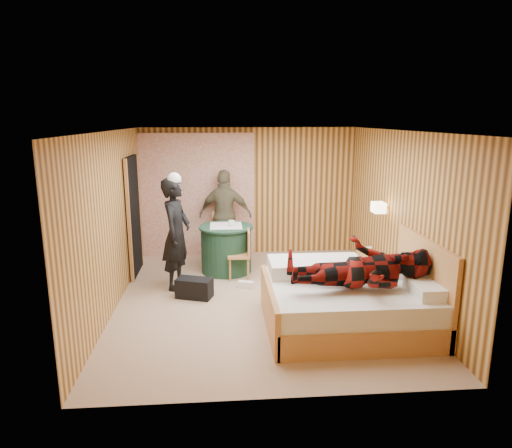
{
  "coord_description": "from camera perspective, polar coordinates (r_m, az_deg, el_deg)",
  "views": [
    {
      "loc": [
        -0.57,
        -6.42,
        2.67
      ],
      "look_at": [
        -0.01,
        0.53,
        1.05
      ],
      "focal_mm": 32.0,
      "sensor_mm": 36.0,
      "label": 1
    }
  ],
  "objects": [
    {
      "name": "ceiling",
      "position": [
        6.45,
        0.5,
        11.56
      ],
      "size": [
        4.2,
        5.0,
        0.01
      ],
      "primitive_type": "cube",
      "color": "white",
      "rests_on": "wall_back"
    },
    {
      "name": "cup_nightstand",
      "position": [
        7.81,
        13.91,
        -3.12
      ],
      "size": [
        0.12,
        0.12,
        0.09
      ],
      "primitive_type": "imported",
      "rotation": [
        0.0,
        0.0,
        -0.28
      ],
      "color": "white",
      "rests_on": "nightstand"
    },
    {
      "name": "floor",
      "position": [
        6.98,
        0.46,
        -9.41
      ],
      "size": [
        4.2,
        5.0,
        0.01
      ],
      "primitive_type": "cube",
      "color": "tan",
      "rests_on": "ground"
    },
    {
      "name": "duffel_bag",
      "position": [
        7.07,
        -7.71,
        -7.94
      ],
      "size": [
        0.59,
        0.44,
        0.3
      ],
      "primitive_type": "cube",
      "rotation": [
        0.0,
        0.0,
        -0.32
      ],
      "color": "black",
      "rests_on": "floor"
    },
    {
      "name": "wall_back",
      "position": [
        9.05,
        -0.92,
        4.06
      ],
      "size": [
        4.2,
        0.02,
        2.5
      ],
      "primitive_type": "cube",
      "color": "#E6AF58",
      "rests_on": "floor"
    },
    {
      "name": "wall_left",
      "position": [
        6.75,
        -17.56,
        0.32
      ],
      "size": [
        0.02,
        5.0,
        2.5
      ],
      "primitive_type": "cube",
      "color": "#E6AF58",
      "rests_on": "floor"
    },
    {
      "name": "bed",
      "position": [
        6.17,
        11.83,
        -9.44
      ],
      "size": [
        2.16,
        1.7,
        1.17
      ],
      "color": "#E4A75D",
      "rests_on": "floor"
    },
    {
      "name": "man_at_table",
      "position": [
        8.76,
        -3.86,
        1.15
      ],
      "size": [
        1.07,
        0.6,
        1.72
      ],
      "primitive_type": "imported",
      "rotation": [
        0.0,
        0.0,
        2.96
      ],
      "color": "#6B6347",
      "rests_on": "floor"
    },
    {
      "name": "wall_right",
      "position": [
        7.1,
        17.61,
        0.92
      ],
      "size": [
        0.02,
        5.0,
        2.5
      ],
      "primitive_type": "cube",
      "color": "#E6AF58",
      "rests_on": "floor"
    },
    {
      "name": "nightstand",
      "position": [
        7.77,
        14.1,
        -5.41
      ],
      "size": [
        0.38,
        0.51,
        0.5
      ],
      "color": "#E4A75D",
      "rests_on": "floor"
    },
    {
      "name": "woman_standing",
      "position": [
        7.31,
        -9.93,
        -1.22
      ],
      "size": [
        0.58,
        0.74,
        1.78
      ],
      "primitive_type": "imported",
      "rotation": [
        0.0,
        0.0,
        1.31
      ],
      "color": "black",
      "rests_on": "floor"
    },
    {
      "name": "round_table",
      "position": [
        8.09,
        -3.73,
        -3.06
      ],
      "size": [
        0.95,
        0.95,
        0.84
      ],
      "color": "#224933",
      "rests_on": "floor"
    },
    {
      "name": "sneaker_left",
      "position": [
        8.14,
        -3.47,
        -5.62
      ],
      "size": [
        0.29,
        0.15,
        0.12
      ],
      "primitive_type": "cube",
      "rotation": [
        0.0,
        0.0,
        -0.14
      ],
      "color": "white",
      "rests_on": "floor"
    },
    {
      "name": "chair_near",
      "position": [
        7.74,
        -1.63,
        -3.33
      ],
      "size": [
        0.38,
        0.38,
        0.83
      ],
      "rotation": [
        0.0,
        0.0,
        -1.59
      ],
      "color": "#E4A75D",
      "rests_on": "floor"
    },
    {
      "name": "book_upper",
      "position": [
        7.65,
        14.33,
        -3.61
      ],
      "size": [
        0.17,
        0.23,
        0.02
      ],
      "primitive_type": "imported",
      "rotation": [
        0.0,
        0.0,
        0.05
      ],
      "color": "white",
      "rests_on": "nightstand"
    },
    {
      "name": "doorway",
      "position": [
        8.13,
        -15.04,
        0.96
      ],
      "size": [
        0.06,
        0.9,
        2.05
      ],
      "primitive_type": "cube",
      "color": "black",
      "rests_on": "floor"
    },
    {
      "name": "man_on_bed",
      "position": [
        5.74,
        13.09,
        -4.03
      ],
      "size": [
        0.86,
        0.67,
        1.77
      ],
      "primitive_type": "imported",
      "rotation": [
        0.0,
        1.57,
        0.0
      ],
      "color": "maroon",
      "rests_on": "bed"
    },
    {
      "name": "chair_far",
      "position": [
        8.78,
        -3.98,
        -0.99
      ],
      "size": [
        0.52,
        0.52,
        0.93
      ],
      "rotation": [
        0.0,
        0.0,
        0.29
      ],
      "color": "#E4A75D",
      "rests_on": "floor"
    },
    {
      "name": "book_lower",
      "position": [
        7.66,
        14.32,
        -3.75
      ],
      "size": [
        0.18,
        0.23,
        0.02
      ],
      "primitive_type": "imported",
      "rotation": [
        0.0,
        0.0,
        0.06
      ],
      "color": "white",
      "rests_on": "nightstand"
    },
    {
      "name": "cup_table",
      "position": [
        7.93,
        -3.06,
        0.1
      ],
      "size": [
        0.15,
        0.15,
        0.1
      ],
      "primitive_type": "imported",
      "rotation": [
        0.0,
        0.0,
        -0.22
      ],
      "color": "white",
      "rests_on": "round_table"
    },
    {
      "name": "sneaker_right",
      "position": [
        7.41,
        -1.28,
        -7.6
      ],
      "size": [
        0.27,
        0.18,
        0.11
      ],
      "primitive_type": "cube",
      "rotation": [
        0.0,
        0.0,
        -0.35
      ],
      "color": "white",
      "rests_on": "floor"
    },
    {
      "name": "wall_lamp",
      "position": [
        7.44,
        15.09,
        2.01
      ],
      "size": [
        0.26,
        0.24,
        0.16
      ],
      "color": "gold",
      "rests_on": "wall_right"
    },
    {
      "name": "curtain",
      "position": [
        8.99,
        -7.28,
        3.56
      ],
      "size": [
        2.2,
        0.08,
        2.4
      ],
      "primitive_type": "cube",
      "color": "beige",
      "rests_on": "floor"
    }
  ]
}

